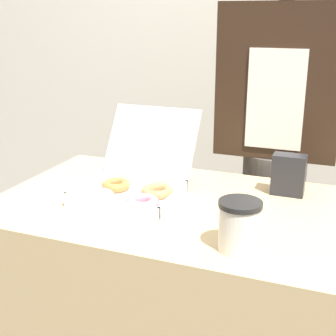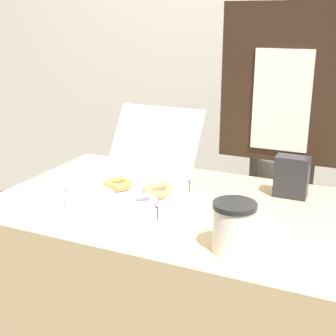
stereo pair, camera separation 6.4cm
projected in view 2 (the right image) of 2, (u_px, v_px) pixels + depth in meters
The scene contains 6 objects.
wall_back at pixel (292, 12), 2.40m from camera, with size 10.00×0.05×2.60m.
table at pixel (184, 318), 1.46m from camera, with size 1.12×0.65×0.76m.
donut_box at pixel (135, 183), 1.40m from camera, with size 0.29×0.36×0.24m.
coffee_cup at pixel (234, 227), 1.06m from camera, with size 0.10×0.10×0.12m.
napkin_holder at pixel (292, 177), 1.39m from camera, with size 0.10×0.06×0.12m.
person_customer at pixel (284, 137), 1.69m from camera, with size 0.42×0.24×1.57m.
Camera 2 is at (0.47, -1.16, 1.28)m, focal length 50.00 mm.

